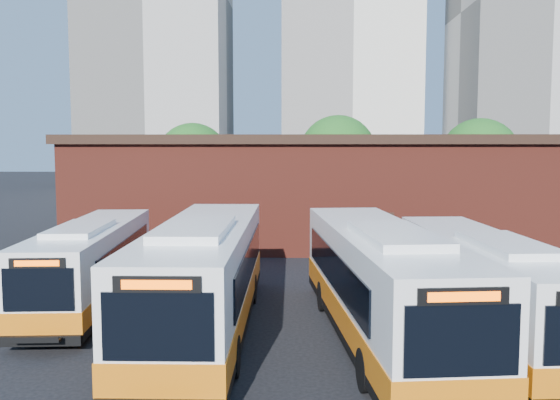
{
  "coord_description": "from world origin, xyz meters",
  "views": [
    {
      "loc": [
        -1.31,
        -16.41,
        5.9
      ],
      "look_at": [
        -2.04,
        6.61,
        3.73
      ],
      "focal_mm": 38.0,
      "sensor_mm": 36.0,
      "label": 1
    }
  ],
  "objects_px": {
    "bus_west": "(92,266)",
    "bus_mideast": "(381,288)",
    "bus_midwest": "(204,281)",
    "transit_worker": "(438,366)",
    "bus_east": "(486,291)"
  },
  "relations": [
    {
      "from": "bus_west",
      "to": "bus_mideast",
      "type": "distance_m",
      "value": 10.88
    },
    {
      "from": "bus_midwest",
      "to": "bus_mideast",
      "type": "bearing_deg",
      "value": -8.12
    },
    {
      "from": "transit_worker",
      "to": "bus_west",
      "type": "bearing_deg",
      "value": 67.14
    },
    {
      "from": "bus_west",
      "to": "bus_mideast",
      "type": "height_order",
      "value": "bus_mideast"
    },
    {
      "from": "bus_west",
      "to": "bus_midwest",
      "type": "bearing_deg",
      "value": -39.18
    },
    {
      "from": "transit_worker",
      "to": "bus_midwest",
      "type": "bearing_deg",
      "value": 65.2
    },
    {
      "from": "bus_mideast",
      "to": "bus_west",
      "type": "bearing_deg",
      "value": 152.32
    },
    {
      "from": "bus_west",
      "to": "bus_midwest",
      "type": "distance_m",
      "value": 5.76
    },
    {
      "from": "transit_worker",
      "to": "bus_east",
      "type": "bearing_deg",
      "value": -13.46
    },
    {
      "from": "bus_midwest",
      "to": "bus_east",
      "type": "distance_m",
      "value": 8.66
    },
    {
      "from": "bus_mideast",
      "to": "bus_east",
      "type": "distance_m",
      "value": 3.29
    },
    {
      "from": "bus_midwest",
      "to": "bus_mideast",
      "type": "xyz_separation_m",
      "value": [
        5.4,
        -0.71,
        -0.02
      ]
    },
    {
      "from": "bus_midwest",
      "to": "transit_worker",
      "type": "relative_size",
      "value": 7.36
    },
    {
      "from": "bus_west",
      "to": "transit_worker",
      "type": "relative_size",
      "value": 6.32
    },
    {
      "from": "bus_mideast",
      "to": "bus_east",
      "type": "relative_size",
      "value": 1.11
    }
  ]
}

